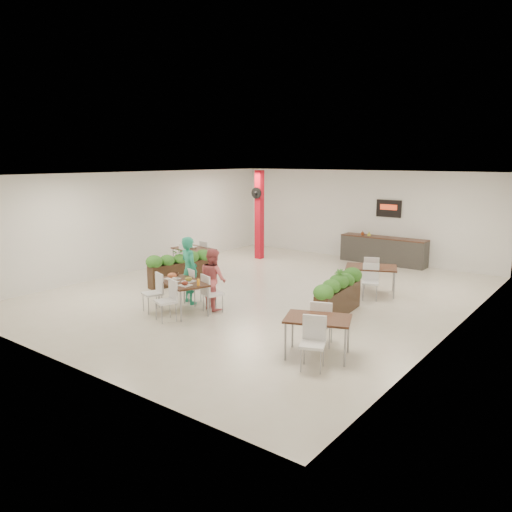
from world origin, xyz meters
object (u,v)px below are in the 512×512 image
(red_column, at_px, (259,214))
(diner_man, at_px, (189,270))
(side_table_c, at_px, (318,324))
(planter_left, at_px, (180,267))
(side_table_a, at_px, (194,252))
(diner_woman, at_px, (213,279))
(planter_right, at_px, (338,294))
(side_table_b, at_px, (371,271))
(service_counter, at_px, (383,250))
(main_table, at_px, (182,286))

(red_column, distance_m, diner_man, 6.09)
(red_column, relative_size, side_table_c, 1.93)
(planter_left, height_order, side_table_a, planter_left)
(diner_woman, distance_m, side_table_a, 4.28)
(diner_woman, bearing_deg, red_column, -43.61)
(planter_right, bearing_deg, side_table_b, 95.60)
(service_counter, relative_size, planter_right, 1.42)
(diner_woman, bearing_deg, planter_right, -134.08)
(service_counter, bearing_deg, diner_man, -104.44)
(diner_man, bearing_deg, planter_left, -17.48)
(diner_man, height_order, side_table_b, diner_man)
(red_column, xyz_separation_m, side_table_c, (6.40, -6.77, -1.02))
(planter_left, distance_m, side_table_a, 1.76)
(side_table_b, relative_size, side_table_c, 1.00)
(main_table, bearing_deg, diner_man, 120.86)
(diner_man, relative_size, side_table_a, 1.02)
(service_counter, distance_m, planter_right, 6.41)
(main_table, distance_m, side_table_a, 4.44)
(side_table_b, bearing_deg, main_table, -147.36)
(red_column, xyz_separation_m, planter_left, (0.46, -4.47, -1.12))
(main_table, relative_size, side_table_b, 1.17)
(red_column, distance_m, main_table, 6.86)
(red_column, relative_size, side_table_a, 1.92)
(main_table, relative_size, side_table_a, 1.16)
(diner_man, relative_size, side_table_c, 1.03)
(planter_left, xyz_separation_m, side_table_c, (5.95, -2.30, 0.10))
(service_counter, distance_m, side_table_c, 8.96)
(service_counter, relative_size, diner_woman, 2.01)
(main_table, xyz_separation_m, side_table_b, (2.88, 4.25, 0.00))
(main_table, relative_size, side_table_c, 1.17)
(planter_left, bearing_deg, side_table_c, -21.18)
(service_counter, height_order, side_table_a, service_counter)
(diner_woman, distance_m, planter_left, 2.70)
(red_column, bearing_deg, planter_left, -84.18)
(main_table, xyz_separation_m, diner_man, (-0.39, 0.65, 0.22))
(main_table, height_order, side_table_c, same)
(planter_right, height_order, side_table_c, planter_right)
(planter_right, distance_m, side_table_c, 2.56)
(diner_woman, xyz_separation_m, planter_right, (2.69, 1.33, -0.23))
(red_column, height_order, planter_left, red_column)
(diner_woman, bearing_deg, side_table_b, -104.79)
(red_column, distance_m, diner_woman, 6.42)
(diner_woman, bearing_deg, service_counter, -78.91)
(diner_man, xyz_separation_m, diner_woman, (0.80, 0.00, -0.11))
(diner_man, distance_m, side_table_c, 4.49)
(main_table, bearing_deg, side_table_c, -6.33)
(side_table_a, xyz_separation_m, side_table_c, (6.85, -3.81, -0.02))
(service_counter, distance_m, diner_man, 7.80)
(red_column, relative_size, service_counter, 1.07)
(planter_right, bearing_deg, planter_left, -178.74)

